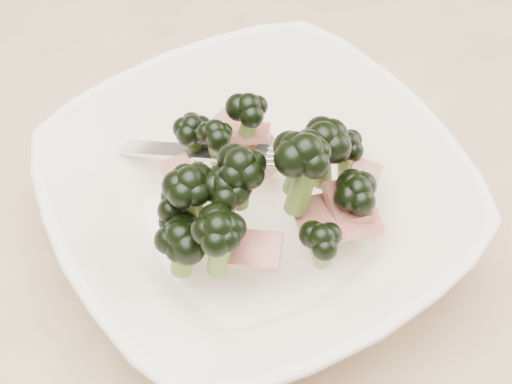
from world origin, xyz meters
The scene contains 2 objects.
dining_table centered at (0.00, 0.00, 0.65)m, with size 1.20×0.80×0.75m.
broccoli_dish centered at (0.12, -0.06, 0.79)m, with size 0.32×0.32×0.13m.
Camera 1 is at (-0.07, -0.32, 1.23)m, focal length 50.00 mm.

